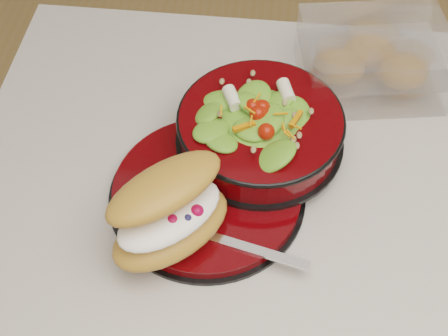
# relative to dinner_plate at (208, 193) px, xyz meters

# --- Properties ---
(dinner_plate) EXTENTS (0.26, 0.26, 0.02)m
(dinner_plate) POSITION_rel_dinner_plate_xyz_m (0.00, 0.00, 0.00)
(dinner_plate) COLOR black
(dinner_plate) RESTS_ON island_counter
(salad_bowl) EXTENTS (0.23, 0.23, 0.09)m
(salad_bowl) POSITION_rel_dinner_plate_xyz_m (0.06, 0.09, 0.04)
(salad_bowl) COLOR black
(salad_bowl) RESTS_ON dinner_plate
(croissant) EXTENTS (0.17, 0.18, 0.10)m
(croissant) POSITION_rel_dinner_plate_xyz_m (-0.03, -0.07, 0.06)
(croissant) COLOR #CB833E
(croissant) RESTS_ON dinner_plate
(fork) EXTENTS (0.17, 0.05, 0.00)m
(fork) POSITION_rel_dinner_plate_xyz_m (0.05, -0.08, 0.01)
(fork) COLOR silver
(fork) RESTS_ON dinner_plate
(pastry_box) EXTENTS (0.23, 0.18, 0.09)m
(pastry_box) POSITION_rel_dinner_plate_xyz_m (0.21, 0.24, 0.03)
(pastry_box) COLOR white
(pastry_box) RESTS_ON island_counter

